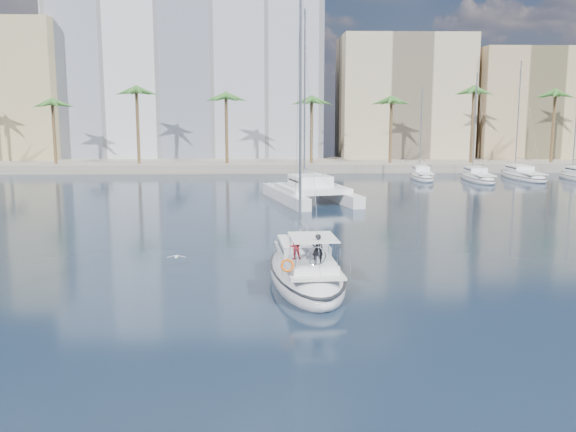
{
  "coord_description": "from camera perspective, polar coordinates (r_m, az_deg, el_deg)",
  "views": [
    {
      "loc": [
        0.22,
        -33.58,
        9.13
      ],
      "look_at": [
        1.41,
        1.5,
        3.11
      ],
      "focal_mm": 40.0,
      "sensor_mm": 36.0,
      "label": 1
    }
  ],
  "objects": [
    {
      "name": "moored_yacht_c",
      "position": [
        87.47,
        20.12,
        3.14
      ],
      "size": [
        3.98,
        12.33,
        15.54
      ],
      "primitive_type": null,
      "rotation": [
        0.0,
        0.0,
        0.03
      ],
      "color": "silver",
      "rests_on": "ground"
    },
    {
      "name": "ground",
      "position": [
        34.8,
        -2.24,
        -5.49
      ],
      "size": [
        160.0,
        160.0,
        0.0
      ],
      "primitive_type": "plane",
      "color": "black",
      "rests_on": "ground"
    },
    {
      "name": "main_sloop",
      "position": [
        34.04,
        1.59,
        -4.91
      ],
      "size": [
        4.55,
        11.88,
        17.27
      ],
      "rotation": [
        0.0,
        0.0,
        0.07
      ],
      "color": "silver",
      "rests_on": "ground"
    },
    {
      "name": "moored_yacht_a",
      "position": [
        83.47,
        11.8,
        3.24
      ],
      "size": [
        3.37,
        9.52,
        11.9
      ],
      "primitive_type": null,
      "rotation": [
        0.0,
        0.0,
        -0.07
      ],
      "color": "silver",
      "rests_on": "ground"
    },
    {
      "name": "building_beige",
      "position": [
        105.85,
        10.1,
        10.05
      ],
      "size": [
        20.0,
        14.0,
        20.0
      ],
      "primitive_type": "cube",
      "color": "tan",
      "rests_on": "ground"
    },
    {
      "name": "seagull",
      "position": [
        37.51,
        -9.89,
        -3.59
      ],
      "size": [
        1.1,
        0.47,
        0.2
      ],
      "color": "silver",
      "rests_on": "ground"
    },
    {
      "name": "building_modern",
      "position": [
        107.39,
        -8.66,
        12.22
      ],
      "size": [
        42.0,
        16.0,
        28.0
      ],
      "primitive_type": "cube",
      "color": "silver",
      "rests_on": "ground"
    },
    {
      "name": "catamaran",
      "position": [
        62.5,
        2.04,
        2.4
      ],
      "size": [
        9.3,
        13.84,
        18.38
      ],
      "rotation": [
        0.0,
        0.0,
        0.25
      ],
      "color": "silver",
      "rests_on": "ground"
    },
    {
      "name": "quay",
      "position": [
        94.97,
        -2.07,
        4.57
      ],
      "size": [
        120.0,
        14.0,
        1.2
      ],
      "primitive_type": "cube",
      "color": "gray",
      "rests_on": "ground"
    },
    {
      "name": "building_tan_right",
      "position": [
        109.84,
        20.69,
        9.04
      ],
      "size": [
        18.0,
        12.0,
        18.0
      ],
      "primitive_type": "cube",
      "color": "tan",
      "rests_on": "ground"
    },
    {
      "name": "palm_right",
      "position": [
        96.68,
        18.81,
        9.9
      ],
      "size": [
        3.6,
        3.6,
        12.3
      ],
      "color": "brown",
      "rests_on": "ground"
    },
    {
      "name": "palm_centre",
      "position": [
        90.59,
        -2.11,
        10.45
      ],
      "size": [
        3.6,
        3.6,
        12.3
      ],
      "color": "brown",
      "rests_on": "ground"
    },
    {
      "name": "palm_left",
      "position": [
        96.84,
        -22.97,
        9.65
      ],
      "size": [
        3.6,
        3.6,
        12.3
      ],
      "color": "brown",
      "rests_on": "ground"
    },
    {
      "name": "moored_yacht_b",
      "position": [
        83.36,
        16.48,
        3.04
      ],
      "size": [
        3.32,
        10.83,
        13.72
      ],
      "primitive_type": null,
      "rotation": [
        0.0,
        0.0,
        -0.02
      ],
      "color": "silver",
      "rests_on": "ground"
    }
  ]
}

